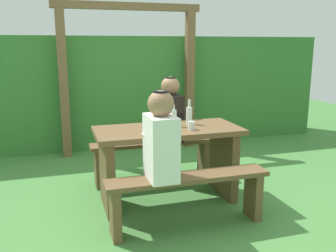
# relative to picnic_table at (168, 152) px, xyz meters

# --- Properties ---
(ground_plane) EXTENTS (12.00, 12.00, 0.00)m
(ground_plane) POSITION_rel_picnic_table_xyz_m (0.00, 0.00, -0.51)
(ground_plane) COLOR #46803C
(hedge_backdrop) EXTENTS (6.40, 0.66, 1.65)m
(hedge_backdrop) POSITION_rel_picnic_table_xyz_m (0.00, 2.35, 0.32)
(hedge_backdrop) COLOR #367431
(hedge_backdrop) RESTS_ON ground_plane
(pergola_post_left) EXTENTS (0.12, 0.12, 1.99)m
(pergola_post_left) POSITION_rel_picnic_table_xyz_m (-0.91, 1.85, 0.49)
(pergola_post_left) COLOR brown
(pergola_post_left) RESTS_ON ground_plane
(pergola_post_right) EXTENTS (0.12, 0.12, 1.99)m
(pergola_post_right) POSITION_rel_picnic_table_xyz_m (0.91, 1.85, 0.49)
(pergola_post_right) COLOR brown
(pergola_post_right) RESTS_ON ground_plane
(pergola_crossbeam) EXTENTS (2.05, 0.10, 0.10)m
(pergola_crossbeam) POSITION_rel_picnic_table_xyz_m (0.00, 1.85, 1.54)
(pergola_crossbeam) COLOR brown
(pergola_crossbeam) RESTS_ON pergola_post_left
(picnic_table) EXTENTS (1.40, 0.64, 0.75)m
(picnic_table) POSITION_rel_picnic_table_xyz_m (0.00, 0.00, 0.00)
(picnic_table) COLOR brown
(picnic_table) RESTS_ON ground_plane
(bench_near) EXTENTS (1.40, 0.24, 0.47)m
(bench_near) POSITION_rel_picnic_table_xyz_m (0.00, -0.58, -0.17)
(bench_near) COLOR brown
(bench_near) RESTS_ON ground_plane
(bench_far) EXTENTS (1.40, 0.24, 0.47)m
(bench_far) POSITION_rel_picnic_table_xyz_m (0.00, 0.58, -0.17)
(bench_far) COLOR brown
(bench_far) RESTS_ON ground_plane
(person_white_shirt) EXTENTS (0.25, 0.35, 0.72)m
(person_white_shirt) POSITION_rel_picnic_table_xyz_m (-0.24, -0.58, 0.29)
(person_white_shirt) COLOR white
(person_white_shirt) RESTS_ON bench_near
(person_black_coat) EXTENTS (0.25, 0.35, 0.72)m
(person_black_coat) POSITION_rel_picnic_table_xyz_m (0.21, 0.58, 0.29)
(person_black_coat) COLOR black
(person_black_coat) RESTS_ON bench_far
(drinking_glass) EXTENTS (0.07, 0.07, 0.08)m
(drinking_glass) POSITION_rel_picnic_table_xyz_m (0.19, -0.13, 0.28)
(drinking_glass) COLOR silver
(drinking_glass) RESTS_ON picnic_table
(bottle_left) EXTENTS (0.06, 0.06, 0.25)m
(bottle_left) POSITION_rel_picnic_table_xyz_m (0.26, 0.11, 0.34)
(bottle_left) COLOR silver
(bottle_left) RESTS_ON picnic_table
(bottle_right) EXTENTS (0.06, 0.06, 0.21)m
(bottle_right) POSITION_rel_picnic_table_xyz_m (0.08, 0.06, 0.33)
(bottle_right) COLOR silver
(bottle_right) RESTS_ON picnic_table
(cell_phone) EXTENTS (0.10, 0.15, 0.01)m
(cell_phone) POSITION_rel_picnic_table_xyz_m (-0.22, -0.10, 0.24)
(cell_phone) COLOR black
(cell_phone) RESTS_ON picnic_table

